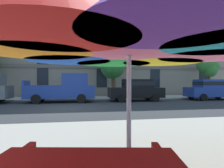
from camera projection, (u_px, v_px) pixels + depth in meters
ground_plane at (68, 108)px, 11.07m from camera, size 120.00×120.00×0.00m
sidewalk_far at (72, 98)px, 17.77m from camera, size 56.00×3.60×0.12m
apartment_building at (74, 35)px, 25.80m from camera, size 36.25×12.08×16.00m
pickup_blue at (64, 89)px, 14.62m from camera, size 5.10×2.12×2.20m
sedan_black at (136, 89)px, 15.59m from camera, size 4.40×1.98×1.78m
sedan_blue at (211, 89)px, 16.72m from camera, size 4.40×1.98×1.78m
street_tree_middle at (113, 63)px, 18.46m from camera, size 2.65×2.76×4.81m
street_tree_right at (208, 66)px, 20.12m from camera, size 2.23×1.99×4.36m
patio_umbrella at (129, 33)px, 2.40m from camera, size 3.54×3.54×2.47m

